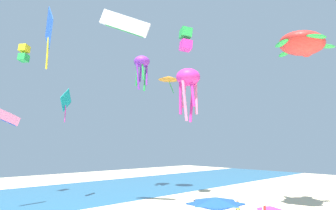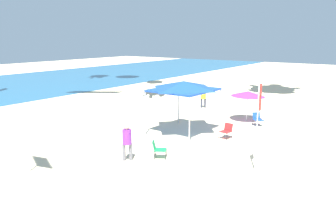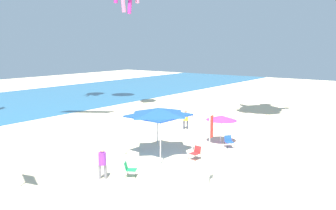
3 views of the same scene
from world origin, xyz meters
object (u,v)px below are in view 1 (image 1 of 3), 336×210
Objects in this scene: beach_umbrella at (271,208)px; kite_turtle_red at (302,44)px; kite_diamond_blue at (49,30)px; kite_diamond_teal at (66,101)px; canopy_tent at (216,201)px; kite_parafoil_pink at (4,116)px; kite_parafoil_white at (125,24)px; person_watching_sky at (238,207)px; kite_box_yellow at (24,53)px; kite_box_green at (186,39)px; kite_octopus_magenta at (188,80)px; kite_octopus_purple at (142,63)px; kite_delta_orange at (169,78)px.

kite_turtle_red is at bearing -5.69° from beach_umbrella.
kite_diamond_teal is at bearing -10.23° from kite_diamond_blue.
kite_diamond_blue is (-17.75, 1.65, 10.49)m from beach_umbrella.
kite_parafoil_pink is (-10.14, 20.47, 7.36)m from canopy_tent.
kite_parafoil_white is (-1.49, 10.56, 17.32)m from canopy_tent.
kite_turtle_red reaches higher than person_watching_sky.
kite_box_yellow reaches higher than kite_turtle_red.
canopy_tent is 1.11× the size of kite_box_green.
kite_octopus_magenta reaches higher than kite_diamond_blue.
kite_octopus_magenta is at bearing 117.21° from kite_turtle_red.
kite_octopus_purple is (8.66, 20.70, 17.30)m from canopy_tent.
canopy_tent is at bearing -19.27° from kite_octopus_magenta.
kite_octopus_purple reaches higher than kite_diamond_blue.
kite_diamond_blue is 0.71× the size of kite_diamond_teal.
kite_parafoil_white is 0.98× the size of kite_delta_orange.
kite_turtle_red is (7.69, -9.44, 3.52)m from kite_octopus_magenta.
person_watching_sky is 24.12m from kite_diamond_teal.
kite_diamond_teal is at bearing 144.93° from kite_parafoil_white.
kite_parafoil_white is 16.50m from kite_parafoil_pink.
beach_umbrella is 0.92× the size of kite_box_yellow.
beach_umbrella is 0.37× the size of kite_octopus_magenta.
kite_octopus_purple is at bearing -156.85° from kite_box_green.
person_watching_sky is at bearing 20.48° from canopy_tent.
beach_umbrella is at bearing -22.45° from canopy_tent.
kite_parafoil_white is 15.09m from kite_delta_orange.
kite_diamond_blue is 23.61m from kite_diamond_teal.
kite_diamond_teal reaches higher than person_watching_sky.
kite_box_yellow is at bearing -55.34° from kite_delta_orange.
beach_umbrella is at bearing -68.83° from kite_parafoil_pink.
kite_delta_orange is 5.01m from kite_octopus_purple.
kite_diamond_blue is at bearing -35.86° from kite_box_green.
kite_diamond_blue reaches higher than canopy_tent.
kite_turtle_red is 2.03× the size of kite_parafoil_pink.
kite_parafoil_white is (-6.21, 12.51, 18.21)m from beach_umbrella.
kite_octopus_purple reaches higher than beach_umbrella.
kite_octopus_purple is at bearing 140.87° from person_watching_sky.
kite_octopus_magenta is (-2.45, 4.18, 13.14)m from person_watching_sky.
kite_diamond_blue is at bearing 174.70° from beach_umbrella.
kite_octopus_purple is at bearing -77.11° from kite_delta_orange.
kite_box_yellow is at bearing 177.21° from person_watching_sky.
beach_umbrella is at bearing 12.73° from kite_box_green.
kite_octopus_magenta is 12.67m from kite_turtle_red.
kite_parafoil_white reaches higher than kite_octopus_magenta.
kite_box_yellow is at bearing 112.91° from beach_umbrella.
canopy_tent reaches higher than person_watching_sky.
person_watching_sky is at bearing 41.81° from kite_delta_orange.
kite_octopus_magenta is at bearing -173.25° from kite_octopus_purple.
kite_diamond_teal is (-15.28, 23.84, -5.02)m from kite_turtle_red.
kite_delta_orange reaches higher than beach_umbrella.
kite_delta_orange is at bearing 56.42° from canopy_tent.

